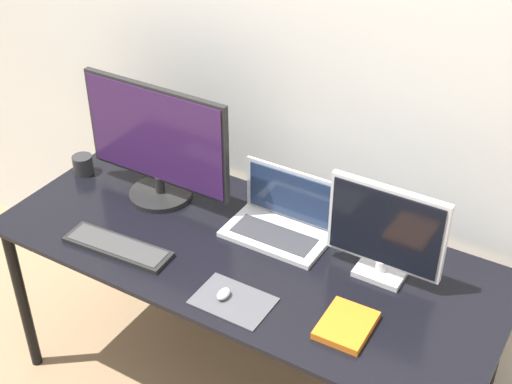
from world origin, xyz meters
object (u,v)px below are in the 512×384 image
monitor_right (385,232)px  keyboard (118,247)px  laptop (282,218)px  monitor_left (157,144)px  mug (83,165)px  mouse (224,294)px  book (346,325)px

monitor_right → keyboard: bearing=-157.7°
laptop → keyboard: (-0.44, -0.38, -0.05)m
monitor_left → mug: monitor_left is taller
laptop → mouse: laptop is taller
monitor_left → mouse: monitor_left is taller
monitor_right → mouse: (-0.38, -0.36, -0.16)m
mug → book: bearing=-11.3°
mug → monitor_left: bearing=4.5°
monitor_left → monitor_right: size_ratio=1.58×
mouse → monitor_left: bearing=145.2°
book → mouse: bearing=-168.3°
mouse → book: size_ratio=0.30×
monitor_left → monitor_right: (0.90, 0.00, -0.05)m
mouse → mug: bearing=159.4°
mouse → book: bearing=11.7°
monitor_right → laptop: size_ratio=1.07×
monitor_left → book: size_ratio=3.24×
mug → mouse: bearing=-20.6°
monitor_left → laptop: 0.54m
book → mug: (-1.28, 0.25, 0.03)m
keyboard → mouse: bearing=-2.9°
monitor_right → laptop: monitor_right is taller
book → laptop: bearing=141.1°
laptop → keyboard: laptop is taller
monitor_right → mouse: size_ratio=6.93×
monitor_right → keyboard: 0.91m
monitor_right → mug: bearing=-178.7°
monitor_left → keyboard: size_ratio=1.53×
monitor_left → mouse: (0.52, -0.36, -0.21)m
keyboard → monitor_right: bearing=22.3°
monitor_left → monitor_right: bearing=0.0°
keyboard → mug: (-0.44, 0.31, 0.03)m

